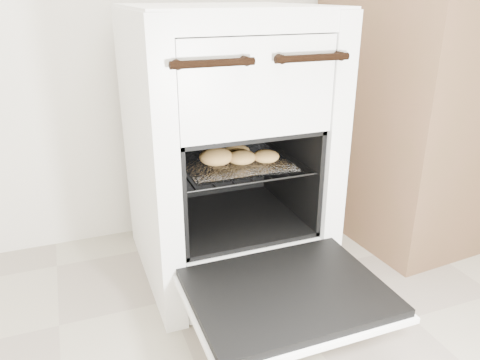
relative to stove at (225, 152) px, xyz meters
name	(u,v)px	position (x,y,z in m)	size (l,w,h in m)	color
stove	(225,152)	(0.00, 0.00, 0.00)	(0.57, 0.63, 0.87)	white
oven_door	(287,294)	(0.00, -0.48, -0.24)	(0.51, 0.40, 0.04)	black
oven_rack	(231,161)	(0.00, -0.06, -0.01)	(0.42, 0.40, 0.01)	black
foil_sheet	(234,162)	(0.00, -0.08, -0.01)	(0.32, 0.29, 0.01)	silver
baked_rolls	(235,156)	(0.00, -0.10, 0.02)	(0.27, 0.20, 0.05)	#BA854A
counter	(454,110)	(1.00, 0.04, 0.05)	(0.95, 0.63, 0.95)	brown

